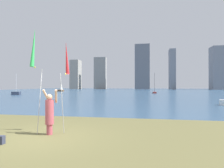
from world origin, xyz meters
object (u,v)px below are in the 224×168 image
at_px(bag, 1,140).
at_px(sailboat_3, 61,87).
at_px(kite_flag_right, 67,60).
at_px(kite_flag_left, 34,50).
at_px(sailboat_1, 16,93).
at_px(sailboat_5, 154,92).
at_px(person, 50,112).

bearing_deg(bag, sailboat_3, 112.93).
bearing_deg(kite_flag_right, kite_flag_left, -138.93).
bearing_deg(sailboat_1, kite_flag_right, -50.54).
xyz_separation_m(bag, sailboat_3, (-22.68, 53.61, 1.20)).
bearing_deg(kite_flag_left, kite_flag_right, 41.07).
distance_m(sailboat_3, sailboat_5, 31.28).
distance_m(kite_flag_left, sailboat_3, 57.41).
relative_size(bag, sailboat_3, 0.06).
relative_size(kite_flag_left, sailboat_1, 0.94).
height_order(sailboat_1, sailboat_5, sailboat_5).
bearing_deg(kite_flag_left, sailboat_1, 127.41).
bearing_deg(bag, kite_flag_left, 66.65).
height_order(kite_flag_right, sailboat_3, sailboat_3).
xyz_separation_m(kite_flag_left, sailboat_1, (-22.36, 29.23, -3.02)).
distance_m(person, sailboat_1, 36.84).
bearing_deg(sailboat_1, bag, -54.23).
distance_m(person, sailboat_5, 42.50).
xyz_separation_m(person, sailboat_1, (-22.85, 28.89, -0.53)).
height_order(kite_flag_right, bag, kite_flag_right).
xyz_separation_m(person, kite_flag_right, (0.50, 0.52, 2.18)).
relative_size(kite_flag_right, sailboat_1, 0.85).
height_order(kite_flag_left, sailboat_3, sailboat_3).
distance_m(kite_flag_right, sailboat_5, 42.01).
xyz_separation_m(sailboat_1, sailboat_3, (-0.81, 23.25, 0.98)).
relative_size(kite_flag_right, sailboat_3, 0.87).
xyz_separation_m(person, kite_flag_left, (-0.50, -0.34, 2.49)).
height_order(person, bag, person).
bearing_deg(bag, kite_flag_right, 53.42).
height_order(sailboat_1, sailboat_3, sailboat_1).
height_order(kite_flag_left, sailboat_5, sailboat_5).
bearing_deg(person, kite_flag_right, 43.46).
bearing_deg(kite_flag_left, sailboat_5, 81.39).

